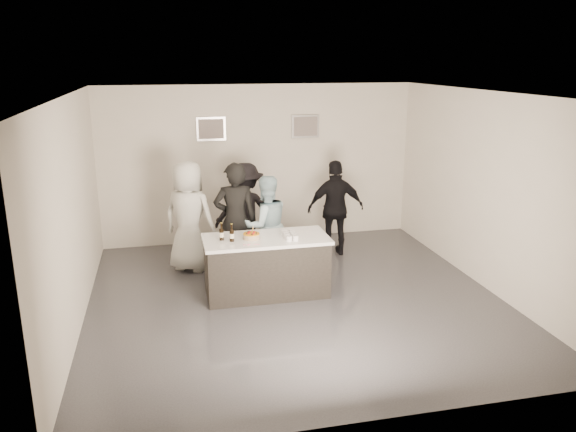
% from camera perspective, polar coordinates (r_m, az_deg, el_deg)
% --- Properties ---
extents(floor, '(6.00, 6.00, 0.00)m').
position_cam_1_polar(floor, '(8.46, 0.76, -8.43)').
color(floor, '#3D3D42').
rests_on(floor, ground).
extents(ceiling, '(6.00, 6.00, 0.00)m').
position_cam_1_polar(ceiling, '(7.72, 0.84, 12.31)').
color(ceiling, white).
extents(wall_back, '(6.00, 0.04, 3.00)m').
position_cam_1_polar(wall_back, '(10.83, -2.93, 5.30)').
color(wall_back, silver).
rests_on(wall_back, ground).
extents(wall_front, '(6.00, 0.04, 3.00)m').
position_cam_1_polar(wall_front, '(5.23, 8.55, -6.51)').
color(wall_front, silver).
rests_on(wall_front, ground).
extents(wall_left, '(0.04, 6.00, 3.00)m').
position_cam_1_polar(wall_left, '(7.84, -21.05, 0.17)').
color(wall_left, silver).
rests_on(wall_left, ground).
extents(wall_right, '(0.04, 6.00, 3.00)m').
position_cam_1_polar(wall_right, '(9.12, 19.46, 2.42)').
color(wall_right, silver).
rests_on(wall_right, ground).
extents(picture_left, '(0.54, 0.04, 0.44)m').
position_cam_1_polar(picture_left, '(10.58, -7.82, 8.76)').
color(picture_left, '#B2B2B7').
rests_on(picture_left, wall_back).
extents(picture_right, '(0.54, 0.04, 0.44)m').
position_cam_1_polar(picture_right, '(10.88, 1.77, 9.09)').
color(picture_right, '#B2B2B7').
rests_on(picture_right, wall_back).
extents(bar_counter, '(1.86, 0.86, 0.90)m').
position_cam_1_polar(bar_counter, '(8.48, -2.21, -5.08)').
color(bar_counter, white).
rests_on(bar_counter, ground).
extents(cake, '(0.25, 0.25, 0.07)m').
position_cam_1_polar(cake, '(8.27, -3.74, -2.07)').
color(cake, orange).
rests_on(cake, bar_counter).
extents(beer_bottle_a, '(0.07, 0.07, 0.26)m').
position_cam_1_polar(beer_bottle_a, '(8.21, -6.78, -1.60)').
color(beer_bottle_a, black).
rests_on(beer_bottle_a, bar_counter).
extents(beer_bottle_b, '(0.07, 0.07, 0.26)m').
position_cam_1_polar(beer_bottle_b, '(8.14, -5.74, -1.71)').
color(beer_bottle_b, black).
rests_on(beer_bottle_b, bar_counter).
extents(tumbler_cluster, '(0.19, 0.40, 0.08)m').
position_cam_1_polar(tumbler_cluster, '(8.30, 0.20, -1.94)').
color(tumbler_cluster, gold).
rests_on(tumbler_cluster, bar_counter).
extents(candles, '(0.24, 0.08, 0.01)m').
position_cam_1_polar(candles, '(8.02, -3.87, -2.91)').
color(candles, pink).
rests_on(candles, bar_counter).
extents(person_main_black, '(0.72, 0.50, 1.89)m').
position_cam_1_polar(person_main_black, '(9.06, -5.37, -0.44)').
color(person_main_black, black).
rests_on(person_main_black, ground).
extents(person_main_blue, '(0.91, 0.77, 1.65)m').
position_cam_1_polar(person_main_blue, '(9.17, -2.27, -0.95)').
color(person_main_blue, '#A4CAD7').
rests_on(person_main_blue, ground).
extents(person_guest_left, '(1.08, 0.98, 1.86)m').
position_cam_1_polar(person_guest_left, '(9.44, -10.03, -0.06)').
color(person_guest_left, silver).
rests_on(person_guest_left, ground).
extents(person_guest_right, '(1.04, 0.49, 1.73)m').
position_cam_1_polar(person_guest_right, '(10.09, 4.86, 0.79)').
color(person_guest_right, black).
rests_on(person_guest_right, ground).
extents(person_guest_back, '(1.16, 0.74, 1.71)m').
position_cam_1_polar(person_guest_back, '(9.98, -4.30, 0.56)').
color(person_guest_back, black).
rests_on(person_guest_back, ground).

